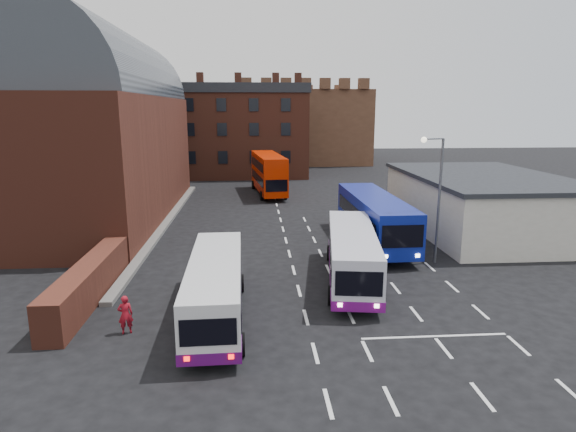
{
  "coord_description": "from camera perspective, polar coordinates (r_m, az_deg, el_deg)",
  "views": [
    {
      "loc": [
        -2.25,
        -20.5,
        9.05
      ],
      "look_at": [
        0.0,
        10.0,
        2.2
      ],
      "focal_mm": 30.0,
      "sensor_mm": 36.0,
      "label": 1
    }
  ],
  "objects": [
    {
      "name": "ground",
      "position": [
        22.52,
        1.91,
        -11.07
      ],
      "size": [
        180.0,
        180.0,
        0.0
      ],
      "primitive_type": "plane",
      "color": "black"
    },
    {
      "name": "railway_station",
      "position": [
        43.59,
        -22.26,
        9.84
      ],
      "size": [
        12.0,
        28.0,
        16.0
      ],
      "color": "#602B1E",
      "rests_on": "ground"
    },
    {
      "name": "forecourt_wall",
      "position": [
        25.22,
        -22.52,
        -7.23
      ],
      "size": [
        1.2,
        10.0,
        1.8
      ],
      "primitive_type": "cube",
      "color": "#602B1E",
      "rests_on": "ground"
    },
    {
      "name": "cream_building",
      "position": [
        39.19,
        21.99,
        1.56
      ],
      "size": [
        10.4,
        16.4,
        4.25
      ],
      "color": "beige",
      "rests_on": "ground"
    },
    {
      "name": "brick_terrace",
      "position": [
        66.7,
        -7.54,
        9.46
      ],
      "size": [
        22.0,
        10.0,
        11.0
      ],
      "primitive_type": "cube",
      "color": "brown",
      "rests_on": "ground"
    },
    {
      "name": "castle_keep",
      "position": [
        86.95,
        1.25,
        10.61
      ],
      "size": [
        22.0,
        22.0,
        12.0
      ],
      "primitive_type": "cube",
      "color": "brown",
      "rests_on": "ground"
    },
    {
      "name": "bus_white_outbound",
      "position": [
        21.39,
        -8.59,
        -8.02
      ],
      "size": [
        2.61,
        9.74,
        2.64
      ],
      "rotation": [
        0.0,
        0.0,
        0.02
      ],
      "color": "silver",
      "rests_on": "ground"
    },
    {
      "name": "bus_white_inbound",
      "position": [
        25.73,
        7.61,
        -4.24
      ],
      "size": [
        3.77,
        10.38,
        2.77
      ],
      "rotation": [
        0.0,
        0.0,
        2.99
      ],
      "color": "silver",
      "rests_on": "ground"
    },
    {
      "name": "bus_blue",
      "position": [
        33.23,
        10.21,
        0.04
      ],
      "size": [
        3.15,
        11.98,
        3.26
      ],
      "rotation": [
        0.0,
        0.0,
        3.16
      ],
      "color": "navy",
      "rests_on": "ground"
    },
    {
      "name": "bus_red_double",
      "position": [
        51.75,
        -2.33,
        5.09
      ],
      "size": [
        3.63,
        10.9,
        4.28
      ],
      "rotation": [
        0.0,
        0.0,
        3.25
      ],
      "color": "#C21E00",
      "rests_on": "ground"
    },
    {
      "name": "street_lamp",
      "position": [
        29.19,
        17.15,
        3.15
      ],
      "size": [
        1.49,
        0.57,
        7.5
      ],
      "rotation": [
        0.0,
        0.0,
        0.26
      ],
      "color": "#505257",
      "rests_on": "ground"
    },
    {
      "name": "pedestrian_red",
      "position": [
        21.13,
        -18.72,
        -11.01
      ],
      "size": [
        0.69,
        0.55,
        1.64
      ],
      "primitive_type": "imported",
      "rotation": [
        0.0,
        0.0,
        3.44
      ],
      "color": "maroon",
      "rests_on": "ground"
    },
    {
      "name": "pedestrian_beige",
      "position": [
        18.59,
        -9.7,
        -14.32
      ],
      "size": [
        0.75,
        0.64,
        1.36
      ],
      "primitive_type": "imported",
      "rotation": [
        0.0,
        0.0,
        2.94
      ],
      "color": "#C2B28B",
      "rests_on": "ground"
    }
  ]
}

